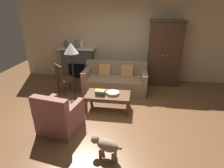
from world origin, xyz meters
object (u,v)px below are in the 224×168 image
at_px(couch, 115,81).
at_px(fruit_bowl, 113,93).
at_px(fireplace, 78,63).
at_px(mantel_vase_slate, 66,44).
at_px(book_stack, 100,92).
at_px(mantel_vase_jade, 76,44).
at_px(armchair_near_left, 59,117).
at_px(dog, 106,145).
at_px(side_chair_wooden, 63,77).
at_px(floor_lamp, 71,52).
at_px(armoire, 164,54).
at_px(mantel_vase_cream, 81,44).
at_px(coffee_table, 108,96).

xyz_separation_m(couch, fruit_bowl, (0.08, -1.15, 0.13)).
relative_size(fireplace, mantel_vase_slate, 5.38).
height_order(book_stack, mantel_vase_jade, mantel_vase_jade).
bearing_deg(couch, armchair_near_left, -112.99).
height_order(fruit_bowl, dog, fruit_bowl).
bearing_deg(fireplace, book_stack, -59.46).
xyz_separation_m(fruit_bowl, side_chair_wooden, (-1.59, 0.74, 0.06)).
xyz_separation_m(side_chair_wooden, floor_lamp, (0.52, -0.52, 0.89)).
bearing_deg(dog, armoire, 69.88).
xyz_separation_m(armoire, dog, (-1.31, -3.58, -0.79)).
xyz_separation_m(mantel_vase_cream, dog, (1.46, -3.64, -1.00)).
xyz_separation_m(armoire, mantel_vase_cream, (-2.77, 0.06, 0.22)).
xyz_separation_m(couch, dog, (0.19, -2.79, -0.07)).
relative_size(book_stack, dog, 0.46).
bearing_deg(fireplace, mantel_vase_jade, -90.00).
distance_m(fruit_bowl, mantel_vase_slate, 2.87).
xyz_separation_m(armoire, floor_lamp, (-2.49, -1.72, 0.37)).
distance_m(fruit_bowl, floor_lamp, 1.45).
height_order(coffee_table, mantel_vase_slate, mantel_vase_slate).
relative_size(couch, armchair_near_left, 2.16).
bearing_deg(coffee_table, armoire, 51.71).
bearing_deg(armoire, dog, -110.12).
relative_size(floor_lamp, dog, 2.90).
bearing_deg(floor_lamp, mantel_vase_cream, 98.97).
bearing_deg(mantel_vase_cream, coffee_table, -58.46).
bearing_deg(side_chair_wooden, fireplace, 87.19).
xyz_separation_m(mantel_vase_slate, mantel_vase_jade, (0.38, 0.00, 0.01)).
height_order(fruit_bowl, armchair_near_left, armchair_near_left).
distance_m(armoire, armchair_near_left, 3.88).
distance_m(fireplace, book_stack, 2.42).
bearing_deg(book_stack, armchair_near_left, -126.29).
bearing_deg(mantel_vase_slate, coffee_table, -48.24).
relative_size(armoire, dog, 3.67).
distance_m(fireplace, floor_lamp, 2.03).
height_order(armchair_near_left, floor_lamp, floor_lamp).
bearing_deg(side_chair_wooden, floor_lamp, -44.85).
bearing_deg(armchair_near_left, mantel_vase_cream, 96.72).
xyz_separation_m(book_stack, mantel_vase_cream, (-1.05, 2.06, 0.77)).
relative_size(couch, side_chair_wooden, 2.13).
bearing_deg(mantel_vase_slate, dog, -60.98).
height_order(armchair_near_left, dog, armchair_near_left).
height_order(armoire, mantel_vase_jade, armoire).
relative_size(mantel_vase_slate, dog, 0.42).
height_order(fireplace, floor_lamp, floor_lamp).
distance_m(couch, mantel_vase_cream, 1.79).
height_order(armoire, floor_lamp, armoire).
bearing_deg(fireplace, armoire, -1.51).
xyz_separation_m(fireplace, fruit_bowl, (1.53, -2.01, -0.12)).
height_order(mantel_vase_jade, armchair_near_left, mantel_vase_jade).
bearing_deg(coffee_table, mantel_vase_jade, 125.13).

